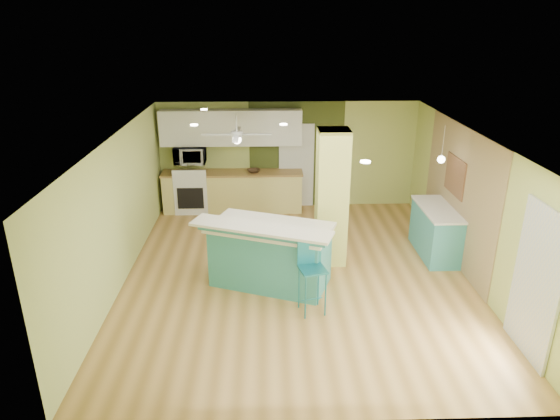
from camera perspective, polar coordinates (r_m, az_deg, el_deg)
The scene contains 23 objects.
floor at distance 9.00m, azimuth 1.89°, elevation -7.30°, with size 6.00×7.00×0.01m, color olive.
ceiling at distance 8.10m, azimuth 2.10°, elevation 8.49°, with size 6.00×7.00×0.01m, color white.
wall_back at distance 11.80m, azimuth 0.90°, elevation 6.30°, with size 6.00×0.01×2.50m, color #B7C469.
wall_front at distance 5.36m, azimuth 4.43°, elevation -13.40°, with size 6.00×0.01×2.50m, color #B7C469.
wall_left at distance 8.81m, azimuth -17.92°, elevation -0.05°, with size 0.01×7.00×2.50m, color #B7C469.
wall_right at distance 9.17m, azimuth 21.09°, elevation 0.38°, with size 0.01×7.00×2.50m, color #B7C469.
wood_panel at distance 9.68m, azimuth 19.70°, elevation 1.64°, with size 0.02×3.40×2.50m, color #8C7350.
olive_accent at distance 11.80m, azimuth 1.88°, elevation 6.28°, with size 2.20×0.02×2.50m, color #3D471C.
interior_door at distance 11.84m, azimuth 1.88°, elevation 5.08°, with size 0.82×0.05×2.00m, color silver.
french_door at distance 7.35m, azimuth 27.22°, elevation -7.50°, with size 0.04×1.08×2.10m, color silver.
column at distance 9.00m, azimuth 5.92°, elevation 1.37°, with size 0.55×0.55×2.50m, color #C0C35A.
kitchen_run at distance 11.75m, azimuth -5.40°, elevation 2.17°, with size 3.25×0.63×0.94m.
stove at distance 11.85m, azimuth -9.99°, elevation 2.03°, with size 0.76×0.66×1.08m.
upper_cabinets at distance 11.47m, azimuth -5.62°, elevation 9.36°, with size 3.20×0.34×0.80m, color white.
microwave at distance 11.60m, azimuth -10.26°, elevation 6.20°, with size 0.70×0.48×0.39m, color white.
ceiling_fan at distance 10.15m, azimuth -4.96°, elevation 8.56°, with size 1.41×1.41×0.61m.
pendant_lamp at distance 9.52m, azimuth 17.95°, elevation 5.54°, with size 0.14×0.14×0.69m.
wall_decor at distance 9.76m, azimuth 19.38°, elevation 3.70°, with size 0.03×0.90×0.70m, color brown.
peninsula at distance 8.44m, azimuth -1.14°, elevation -4.99°, with size 2.43×1.89×1.22m.
bar_stool at distance 7.62m, azimuth 3.57°, elevation -6.32°, with size 0.46×0.46×1.15m.
side_counter at distance 9.95m, azimuth 17.38°, elevation -2.32°, with size 0.63×1.48×0.95m.
fruit_bowl at distance 11.53m, azimuth -3.03°, elevation 4.49°, with size 0.30×0.30×0.07m, color #3A2818.
canister at distance 8.10m, azimuth -4.12°, elevation -1.79°, with size 0.14×0.14×0.15m, color yellow.
Camera 1 is at (-0.54, -7.89, 4.29)m, focal length 32.00 mm.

